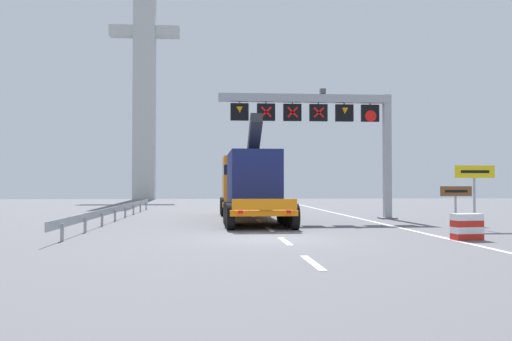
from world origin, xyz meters
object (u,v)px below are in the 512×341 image
at_px(overhead_lane_gantry, 327,119).
at_px(heavy_haul_truck_orange, 249,183).
at_px(bridge_pylon_distant, 145,61).
at_px(crash_barrier_striped, 467,227).
at_px(tourist_info_sign_brown, 456,196).
at_px(exit_sign_yellow, 475,180).

height_order(overhead_lane_gantry, heavy_haul_truck_orange, overhead_lane_gantry).
bearing_deg(bridge_pylon_distant, overhead_lane_gantry, -70.36).
bearing_deg(crash_barrier_striped, bridge_pylon_distant, 107.92).
bearing_deg(heavy_haul_truck_orange, tourist_info_sign_brown, -30.85).
bearing_deg(crash_barrier_striped, tourist_info_sign_brown, 68.47).
bearing_deg(tourist_info_sign_brown, crash_barrier_striped, -111.53).
relative_size(heavy_haul_truck_orange, tourist_info_sign_brown, 7.71).
relative_size(heavy_haul_truck_orange, bridge_pylon_distant, 0.40).
xyz_separation_m(exit_sign_yellow, tourist_info_sign_brown, (0.13, 2.14, -0.71)).
height_order(heavy_haul_truck_orange, crash_barrier_striped, heavy_haul_truck_orange).
distance_m(exit_sign_yellow, crash_barrier_striped, 5.33).
distance_m(tourist_info_sign_brown, bridge_pylon_distant, 54.41).
xyz_separation_m(heavy_haul_truck_orange, bridge_pylon_distant, (-10.86, 42.17, 16.03)).
height_order(overhead_lane_gantry, tourist_info_sign_brown, overhead_lane_gantry).
relative_size(overhead_lane_gantry, crash_barrier_striped, 9.34).
distance_m(overhead_lane_gantry, bridge_pylon_distant, 46.82).
height_order(heavy_haul_truck_orange, tourist_info_sign_brown, heavy_haul_truck_orange).
height_order(heavy_haul_truck_orange, exit_sign_yellow, heavy_haul_truck_orange).
bearing_deg(heavy_haul_truck_orange, exit_sign_yellow, -40.01).
distance_m(overhead_lane_gantry, crash_barrier_striped, 13.07).
bearing_deg(overhead_lane_gantry, bridge_pylon_distant, 109.64).
relative_size(overhead_lane_gantry, heavy_haul_truck_orange, 0.70).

